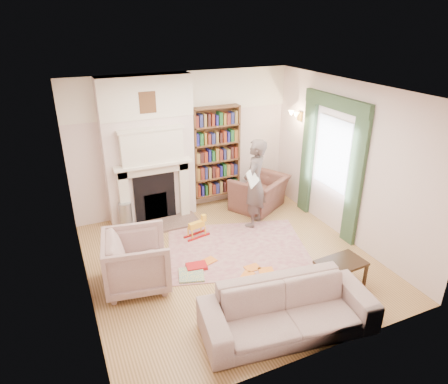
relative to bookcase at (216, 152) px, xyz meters
name	(u,v)px	position (x,y,z in m)	size (l,w,h in m)	color
floor	(230,260)	(-0.65, -2.12, -1.18)	(4.50, 4.50, 0.00)	brown
ceiling	(231,91)	(-0.65, -2.12, 1.62)	(4.50, 4.50, 0.00)	white
wall_back	(183,143)	(-0.65, 0.13, 0.22)	(4.50, 4.50, 0.00)	beige
wall_front	(319,258)	(-0.65, -4.37, 0.22)	(4.50, 4.50, 0.00)	beige
wall_left	(77,210)	(-2.90, -2.12, 0.22)	(4.50, 4.50, 0.00)	beige
wall_right	(348,163)	(1.60, -2.12, 0.22)	(4.50, 4.50, 0.00)	beige
fireplace	(149,152)	(-1.40, -0.07, 0.21)	(1.70, 0.58, 2.80)	beige
bookcase	(216,152)	(0.00, 0.00, 0.00)	(1.00, 0.24, 1.85)	brown
window	(333,154)	(1.58, -1.72, 0.27)	(0.02, 0.90, 1.30)	silver
curtain_left	(355,180)	(1.55, -2.42, 0.02)	(0.07, 0.32, 2.40)	#2B412A
curtain_right	(308,155)	(1.55, -1.02, 0.02)	(0.07, 0.32, 2.40)	#2B412A
pelmet	(337,103)	(1.54, -1.72, 1.20)	(0.09, 1.70, 0.24)	#2B412A
wall_sconce	(292,117)	(1.38, -0.62, 0.72)	(0.20, 0.24, 0.24)	gold
rug	(237,249)	(-0.39, -1.86, -1.17)	(2.38, 1.83, 0.01)	#BDA48F
armchair_reading	(259,193)	(0.74, -0.56, -0.83)	(1.07, 0.93, 0.69)	#4A2E27
armchair_left	(137,261)	(-2.19, -2.16, -0.74)	(0.92, 0.95, 0.86)	#BDAB9C
sofa	(288,310)	(-0.65, -3.88, -0.85)	(2.22, 0.87, 0.65)	#B7AE97
man_reading	(255,184)	(0.29, -1.16, -0.31)	(0.63, 0.41, 1.72)	#514440
newspaper	(253,177)	(0.14, -1.36, -0.08)	(0.42, 0.02, 0.30)	white
coffee_table	(340,275)	(0.54, -3.44, -0.95)	(0.70, 0.45, 0.45)	#2F2010
paraffin_heater	(126,216)	(-2.01, -0.34, -0.90)	(0.24, 0.24, 0.55)	#9A9DA1
rocking_horse	(197,227)	(-0.89, -1.18, -0.97)	(0.47, 0.19, 0.41)	yellow
board_game	(191,275)	(-1.40, -2.28, -1.15)	(0.39, 0.39, 0.03)	#EAD052
game_box_lid	(197,266)	(-1.25, -2.11, -1.14)	(0.33, 0.22, 0.05)	#AF1417
comic_annuals	(243,269)	(-0.57, -2.46, -1.16)	(1.02, 0.90, 0.02)	red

